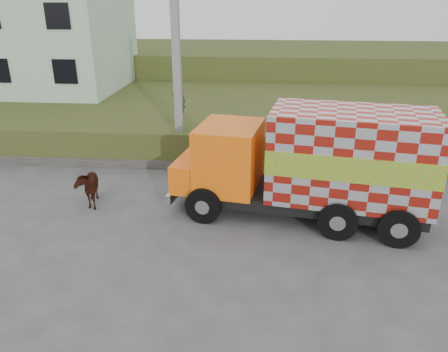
# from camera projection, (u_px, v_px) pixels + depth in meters

# --- Properties ---
(ground) EXTENTS (120.00, 120.00, 0.00)m
(ground) POSITION_uv_depth(u_px,v_px,m) (186.00, 217.00, 14.04)
(ground) COLOR #474749
(ground) RESTS_ON ground
(embankment) EXTENTS (40.00, 12.00, 1.50)m
(embankment) POSITION_uv_depth(u_px,v_px,m) (217.00, 116.00, 22.96)
(embankment) COLOR #34511B
(embankment) RESTS_ON ground
(embankment_far) EXTENTS (40.00, 12.00, 3.00)m
(embankment_far) POSITION_uv_depth(u_px,v_px,m) (232.00, 67.00, 33.72)
(embankment_far) COLOR #34511B
(embankment_far) RESTS_ON ground
(retaining_strip) EXTENTS (16.00, 0.50, 0.40)m
(retaining_strip) POSITION_uv_depth(u_px,v_px,m) (155.00, 163.00, 17.98)
(retaining_strip) COLOR #595651
(retaining_strip) RESTS_ON ground
(building) EXTENTS (10.00, 8.00, 6.00)m
(building) POSITION_uv_depth(u_px,v_px,m) (32.00, 35.00, 25.15)
(building) COLOR #B5D2B3
(building) RESTS_ON embankment
(utility_pole) EXTENTS (1.20, 0.30, 8.00)m
(utility_pole) POSITION_uv_depth(u_px,v_px,m) (177.00, 66.00, 16.79)
(utility_pole) COLOR gray
(utility_pole) RESTS_ON ground
(cargo_truck) EXTENTS (8.21, 3.86, 3.53)m
(cargo_truck) POSITION_uv_depth(u_px,v_px,m) (314.00, 164.00, 13.40)
(cargo_truck) COLOR black
(cargo_truck) RESTS_ON ground
(cow) EXTENTS (1.17, 1.71, 1.32)m
(cow) POSITION_uv_depth(u_px,v_px,m) (87.00, 186.00, 14.67)
(cow) COLOR black
(cow) RESTS_ON ground
(pedestrian) EXTENTS (0.58, 0.38, 1.56)m
(pedestrian) POSITION_uv_depth(u_px,v_px,m) (179.00, 101.00, 19.22)
(pedestrian) COLOR #32302D
(pedestrian) RESTS_ON embankment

